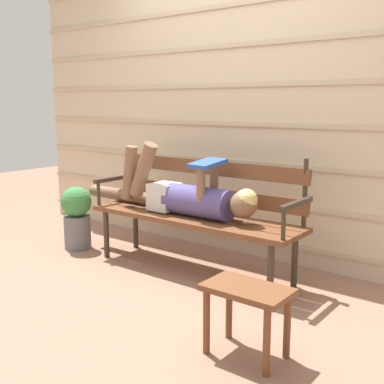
# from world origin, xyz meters

# --- Properties ---
(ground_plane) EXTENTS (12.00, 12.00, 0.00)m
(ground_plane) POSITION_xyz_m (0.00, 0.00, 0.00)
(ground_plane) COLOR #936B56
(house_siding) EXTENTS (4.83, 0.08, 2.50)m
(house_siding) POSITION_xyz_m (0.00, 0.79, 1.25)
(house_siding) COLOR beige
(house_siding) RESTS_ON ground
(park_bench) EXTENTS (1.73, 0.46, 0.90)m
(park_bench) POSITION_xyz_m (0.00, 0.23, 0.48)
(park_bench) COLOR brown
(park_bench) RESTS_ON ground
(reclining_person) EXTENTS (1.72, 0.27, 0.54)m
(reclining_person) POSITION_xyz_m (-0.09, 0.16, 0.58)
(reclining_person) COLOR #514784
(footstool) EXTENTS (0.43, 0.26, 0.37)m
(footstool) POSITION_xyz_m (0.98, -0.66, 0.29)
(footstool) COLOR brown
(footstool) RESTS_ON ground
(potted_plant) EXTENTS (0.26, 0.26, 0.55)m
(potted_plant) POSITION_xyz_m (-1.15, -0.00, 0.29)
(potted_plant) COLOR slate
(potted_plant) RESTS_ON ground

